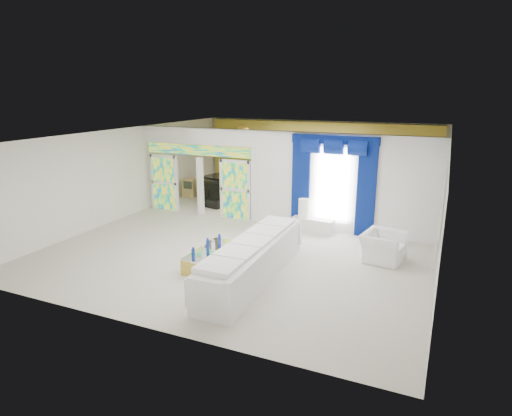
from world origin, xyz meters
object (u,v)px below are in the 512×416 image
at_px(grand_piano, 230,186).
at_px(armchair, 383,247).
at_px(console_table, 313,225).
at_px(coffee_table, 209,257).
at_px(white_sofa, 253,261).

bearing_deg(grand_piano, armchair, -19.86).
relative_size(console_table, armchair, 1.15).
bearing_deg(armchair, console_table, 66.39).
relative_size(coffee_table, console_table, 1.34).
xyz_separation_m(coffee_table, console_table, (1.64, 3.57, 0.02)).
bearing_deg(console_table, coffee_table, -114.68).
height_order(armchair, grand_piano, grand_piano).
xyz_separation_m(coffee_table, grand_piano, (-2.70, 6.47, 0.28)).
distance_m(white_sofa, armchair, 3.49).
bearing_deg(armchair, coffee_table, 127.36).
distance_m(coffee_table, armchair, 4.44).
xyz_separation_m(white_sofa, console_table, (0.29, 3.87, -0.20)).
xyz_separation_m(console_table, armchair, (2.30, -1.52, 0.15)).
bearing_deg(console_table, white_sofa, -94.28).
distance_m(coffee_table, grand_piano, 7.02).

